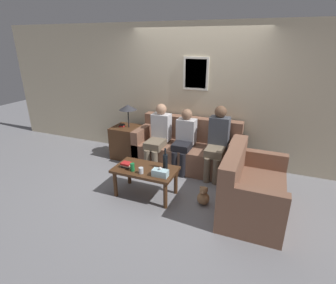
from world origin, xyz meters
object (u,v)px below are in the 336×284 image
object	(u,v)px
couch_main	(187,150)
coffee_table	(145,173)
wine_bottle	(165,161)
teddy_bear	(203,196)
drinking_glass	(141,170)
person_left	(159,134)
person_right	(217,140)
person_middle	(184,138)
couch_side	(250,191)

from	to	relation	value
couch_main	coffee_table	distance (m)	1.25
wine_bottle	teddy_bear	world-z (taller)	wine_bottle
wine_bottle	drinking_glass	bearing A→B (deg)	-135.66
coffee_table	person_left	distance (m)	1.07
teddy_bear	person_left	bearing A→B (deg)	140.66
wine_bottle	person_right	xyz separation A→B (m)	(0.57, 0.97, 0.09)
person_left	person_right	distance (m)	1.09
wine_bottle	person_right	bearing A→B (deg)	59.34
coffee_table	person_middle	world-z (taller)	person_middle
couch_main	wine_bottle	bearing A→B (deg)	-89.27
wine_bottle	person_left	world-z (taller)	person_left
coffee_table	person_left	world-z (taller)	person_left
drinking_glass	person_middle	size ratio (longest dim) A/B	0.08
teddy_bear	person_middle	bearing A→B (deg)	123.39
person_left	person_right	size ratio (longest dim) A/B	0.96
person_middle	wine_bottle	bearing A→B (deg)	-88.54
person_middle	person_right	world-z (taller)	person_right
couch_side	person_left	size ratio (longest dim) A/B	1.09
teddy_bear	wine_bottle	bearing A→B (deg)	178.49
couch_main	person_middle	xyz separation A→B (m)	(-0.01, -0.16, 0.30)
wine_bottle	drinking_glass	distance (m)	0.39
person_left	drinking_glass	bearing A→B (deg)	-78.33
coffee_table	drinking_glass	bearing A→B (deg)	-85.32
person_left	teddy_bear	xyz separation A→B (m)	(1.13, -0.92, -0.52)
wine_bottle	coffee_table	bearing A→B (deg)	-159.35
wine_bottle	couch_main	bearing A→B (deg)	90.73
person_middle	person_right	size ratio (longest dim) A/B	0.91
person_left	teddy_bear	distance (m)	1.55
coffee_table	person_right	bearing A→B (deg)	51.36
person_left	wine_bottle	bearing A→B (deg)	-60.43
couch_main	person_right	xyz separation A→B (m)	(0.59, -0.14, 0.35)
couch_main	person_middle	size ratio (longest dim) A/B	1.69
couch_side	drinking_glass	distance (m)	1.57
coffee_table	drinking_glass	xyz separation A→B (m)	(0.01, -0.16, 0.12)
drinking_glass	teddy_bear	xyz separation A→B (m)	(0.89, 0.25, -0.38)
wine_bottle	person_right	world-z (taller)	person_right
wine_bottle	couch_side	bearing A→B (deg)	2.64
coffee_table	person_right	xyz separation A→B (m)	(0.86, 1.07, 0.29)
couch_main	drinking_glass	distance (m)	1.41
coffee_table	teddy_bear	bearing A→B (deg)	5.81
wine_bottle	teddy_bear	distance (m)	0.76
person_middle	teddy_bear	size ratio (longest dim) A/B	3.90
couch_side	person_right	bearing A→B (deg)	36.76
wine_bottle	person_right	distance (m)	1.13
person_middle	drinking_glass	bearing A→B (deg)	-101.54
couch_side	person_middle	xyz separation A→B (m)	(-1.28, 0.89, 0.30)
wine_bottle	person_right	size ratio (longest dim) A/B	0.27
coffee_table	person_left	bearing A→B (deg)	102.74
person_right	teddy_bear	world-z (taller)	person_right
wine_bottle	person_middle	distance (m)	0.95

